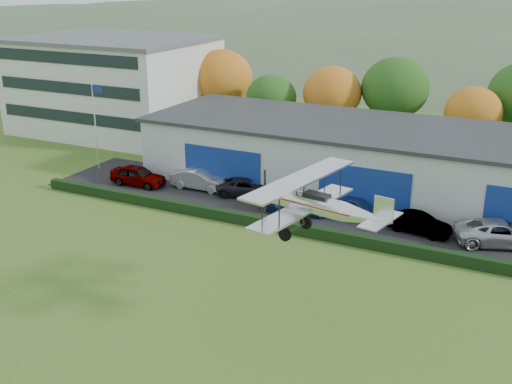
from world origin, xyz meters
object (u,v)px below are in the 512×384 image
at_px(car_4, 357,207).
at_px(hangar, 386,159).
at_px(car_2, 248,187).
at_px(car_0, 138,175).
at_px(flagpole, 96,118).
at_px(biplane, 318,203).
at_px(office_block, 115,84).
at_px(car_5, 419,224).
at_px(car_1, 201,179).
at_px(car_6, 501,233).
at_px(car_3, 295,202).

bearing_deg(car_4, hangar, 14.96).
bearing_deg(hangar, car_2, -146.41).
bearing_deg(car_0, flagpole, 69.16).
relative_size(car_0, biplane, 0.59).
bearing_deg(office_block, car_2, -29.52).
bearing_deg(office_block, car_5, -21.74).
distance_m(office_block, car_1, 24.03).
bearing_deg(flagpole, car_5, -3.88).
xyz_separation_m(office_block, biplane, (35.20, -28.74, 1.31)).
bearing_deg(car_4, car_2, 104.57).
bearing_deg(car_0, car_5, -90.67).
bearing_deg(car_1, hangar, -64.79).
xyz_separation_m(hangar, office_block, (-33.00, 7.02, 2.56)).
bearing_deg(car_1, car_6, -92.65).
bearing_deg(biplane, flagpole, 160.85).
bearing_deg(car_5, car_2, 92.56).
bearing_deg(car_0, car_1, -75.49).
distance_m(flagpole, car_5, 29.86).
height_order(car_1, car_4, car_1).
bearing_deg(hangar, car_4, -91.88).
relative_size(hangar, biplane, 4.90).
xyz_separation_m(car_2, car_5, (14.11, -1.69, 0.01)).
bearing_deg(office_block, hangar, -12.01).
relative_size(hangar, office_block, 1.97).
bearing_deg(car_1, biplane, -134.08).
bearing_deg(car_2, car_1, 75.41).
height_order(flagpole, car_0, flagpole).
height_order(flagpole, biplane, flagpole).
height_order(hangar, car_2, hangar).
bearing_deg(car_6, hangar, 33.25).
xyz_separation_m(car_5, biplane, (-2.43, -13.73, 5.76)).
bearing_deg(car_1, car_2, -85.93).
distance_m(flagpole, car_0, 7.38).
height_order(car_3, car_6, car_6).
bearing_deg(hangar, office_block, 167.99).
height_order(car_2, car_5, car_5).
bearing_deg(hangar, biplane, -84.21).
height_order(car_3, car_5, car_3).
bearing_deg(office_block, biplane, -39.23).
bearing_deg(car_3, car_2, 62.37).
bearing_deg(biplane, hangar, 106.80).
distance_m(car_2, biplane, 20.19).
height_order(hangar, office_block, office_block).
height_order(car_0, biplane, biplane).
relative_size(car_1, car_6, 0.85).
relative_size(car_3, car_6, 0.88).
bearing_deg(flagpole, car_4, -1.59).
bearing_deg(flagpole, car_3, -5.68).
xyz_separation_m(car_0, car_2, (9.51, 1.81, -0.13)).
distance_m(hangar, car_5, 9.42).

